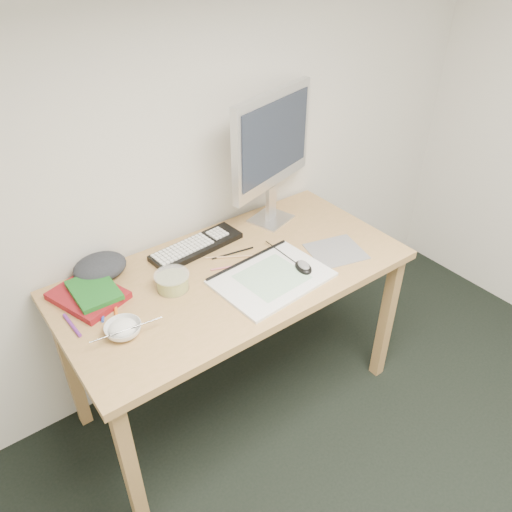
# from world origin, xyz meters

# --- Properties ---
(desk) EXTENTS (1.40, 0.70, 0.75)m
(desk) POSITION_xyz_m (0.10, 1.43, 0.67)
(desk) COLOR tan
(desk) RESTS_ON ground
(mousepad) EXTENTS (0.26, 0.25, 0.00)m
(mousepad) POSITION_xyz_m (0.53, 1.29, 0.75)
(mousepad) COLOR gray
(mousepad) RESTS_ON desk
(sketchpad) EXTENTS (0.46, 0.34, 0.01)m
(sketchpad) POSITION_xyz_m (0.19, 1.30, 0.76)
(sketchpad) COLOR white
(sketchpad) RESTS_ON desk
(keyboard) EXTENTS (0.42, 0.17, 0.02)m
(keyboard) POSITION_xyz_m (0.06, 1.65, 0.76)
(keyboard) COLOR black
(keyboard) RESTS_ON desk
(monitor) EXTENTS (0.50, 0.20, 0.60)m
(monitor) POSITION_xyz_m (0.47, 1.66, 1.12)
(monitor) COLOR silver
(monitor) RESTS_ON desk
(mouse) EXTENTS (0.08, 0.11, 0.03)m
(mouse) POSITION_xyz_m (0.32, 1.26, 0.78)
(mouse) COLOR black
(mouse) RESTS_ON sketchpad
(rice_bowl) EXTENTS (0.16, 0.16, 0.04)m
(rice_bowl) POSITION_xyz_m (-0.40, 1.36, 0.77)
(rice_bowl) COLOR silver
(rice_bowl) RESTS_ON desk
(chopsticks) EXTENTS (0.24, 0.05, 0.02)m
(chopsticks) POSITION_xyz_m (-0.40, 1.33, 0.79)
(chopsticks) COLOR silver
(chopsticks) RESTS_ON rice_bowl
(fruit_tub) EXTENTS (0.14, 0.14, 0.07)m
(fruit_tub) POSITION_xyz_m (-0.15, 1.48, 0.78)
(fruit_tub) COLOR #F2D855
(fruit_tub) RESTS_ON desk
(book_red) EXTENTS (0.27, 0.31, 0.03)m
(book_red) POSITION_xyz_m (-0.43, 1.61, 0.76)
(book_red) COLOR maroon
(book_red) RESTS_ON desk
(book_green) EXTENTS (0.15, 0.21, 0.02)m
(book_green) POSITION_xyz_m (-0.41, 1.60, 0.79)
(book_green) COLOR #175F1D
(book_green) RESTS_ON book_red
(cloth_lump) EXTENTS (0.18, 0.16, 0.07)m
(cloth_lump) POSITION_xyz_m (-0.33, 1.72, 0.79)
(cloth_lump) COLOR #26292D
(cloth_lump) RESTS_ON desk
(pencil_pink) EXTENTS (0.18, 0.07, 0.01)m
(pencil_pink) POSITION_xyz_m (0.12, 1.45, 0.75)
(pencil_pink) COLOR #CA6579
(pencil_pink) RESTS_ON desk
(pencil_tan) EXTENTS (0.18, 0.11, 0.01)m
(pencil_tan) POSITION_xyz_m (0.14, 1.52, 0.75)
(pencil_tan) COLOR tan
(pencil_tan) RESTS_ON desk
(pencil_black) EXTENTS (0.19, 0.04, 0.01)m
(pencil_black) POSITION_xyz_m (0.17, 1.53, 0.75)
(pencil_black) COLOR black
(pencil_black) RESTS_ON desk
(marker_blue) EXTENTS (0.06, 0.11, 0.01)m
(marker_blue) POSITION_xyz_m (-0.42, 1.51, 0.76)
(marker_blue) COLOR #2144B7
(marker_blue) RESTS_ON desk
(marker_orange) EXTENTS (0.06, 0.12, 0.01)m
(marker_orange) POSITION_xyz_m (-0.38, 1.48, 0.76)
(marker_orange) COLOR orange
(marker_orange) RESTS_ON desk
(marker_purple) EXTENTS (0.02, 0.14, 0.01)m
(marker_purple) POSITION_xyz_m (-0.53, 1.50, 0.76)
(marker_purple) COLOR #662589
(marker_purple) RESTS_ON desk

